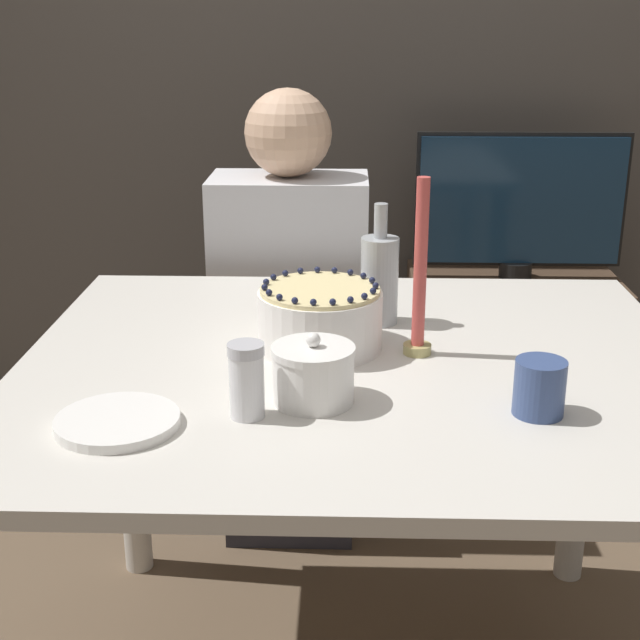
{
  "coord_description": "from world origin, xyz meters",
  "views": [
    {
      "loc": [
        -0.02,
        -1.5,
        1.38
      ],
      "look_at": [
        -0.07,
        0.06,
        0.83
      ],
      "focal_mm": 50.0,
      "sensor_mm": 36.0,
      "label": 1
    }
  ],
  "objects_px": {
    "sugar_shaker": "(247,380)",
    "tv_monitor": "(520,203)",
    "cake": "(320,318)",
    "candle": "(420,283)",
    "bottle": "(379,278)",
    "person_man_blue_shirt": "(291,345)",
    "sugar_bowl": "(313,374)"
  },
  "relations": [
    {
      "from": "sugar_shaker",
      "to": "person_man_blue_shirt",
      "type": "distance_m",
      "value": 1.01
    },
    {
      "from": "sugar_shaker",
      "to": "person_man_blue_shirt",
      "type": "relative_size",
      "value": 0.1
    },
    {
      "from": "cake",
      "to": "tv_monitor",
      "type": "bearing_deg",
      "value": 62.53
    },
    {
      "from": "sugar_bowl",
      "to": "sugar_shaker",
      "type": "relative_size",
      "value": 1.12
    },
    {
      "from": "sugar_shaker",
      "to": "candle",
      "type": "relative_size",
      "value": 0.37
    },
    {
      "from": "candle",
      "to": "person_man_blue_shirt",
      "type": "height_order",
      "value": "person_man_blue_shirt"
    },
    {
      "from": "cake",
      "to": "tv_monitor",
      "type": "relative_size",
      "value": 0.37
    },
    {
      "from": "bottle",
      "to": "candle",
      "type": "bearing_deg",
      "value": -68.93
    },
    {
      "from": "sugar_shaker",
      "to": "bottle",
      "type": "distance_m",
      "value": 0.5
    },
    {
      "from": "cake",
      "to": "bottle",
      "type": "bearing_deg",
      "value": 51.76
    },
    {
      "from": "person_man_blue_shirt",
      "to": "tv_monitor",
      "type": "bearing_deg",
      "value": -147.16
    },
    {
      "from": "sugar_shaker",
      "to": "tv_monitor",
      "type": "bearing_deg",
      "value": 64.29
    },
    {
      "from": "candle",
      "to": "tv_monitor",
      "type": "bearing_deg",
      "value": 70.89
    },
    {
      "from": "bottle",
      "to": "sugar_shaker",
      "type": "bearing_deg",
      "value": -115.96
    },
    {
      "from": "cake",
      "to": "sugar_bowl",
      "type": "bearing_deg",
      "value": -90.78
    },
    {
      "from": "cake",
      "to": "bottle",
      "type": "xyz_separation_m",
      "value": [
        0.11,
        0.15,
        0.04
      ]
    },
    {
      "from": "sugar_shaker",
      "to": "tv_monitor",
      "type": "xyz_separation_m",
      "value": [
        0.67,
        1.4,
        -0.01
      ]
    },
    {
      "from": "tv_monitor",
      "to": "bottle",
      "type": "bearing_deg",
      "value": -115.58
    },
    {
      "from": "cake",
      "to": "candle",
      "type": "bearing_deg",
      "value": -8.2
    },
    {
      "from": "sugar_bowl",
      "to": "bottle",
      "type": "xyz_separation_m",
      "value": [
        0.12,
        0.39,
        0.05
      ]
    },
    {
      "from": "cake",
      "to": "tv_monitor",
      "type": "xyz_separation_m",
      "value": [
        0.57,
        1.09,
        -0.01
      ]
    },
    {
      "from": "person_man_blue_shirt",
      "to": "tv_monitor",
      "type": "xyz_separation_m",
      "value": [
        0.67,
        0.43,
        0.3
      ]
    },
    {
      "from": "cake",
      "to": "candle",
      "type": "relative_size",
      "value": 0.71
    },
    {
      "from": "bottle",
      "to": "cake",
      "type": "bearing_deg",
      "value": -128.24
    },
    {
      "from": "bottle",
      "to": "tv_monitor",
      "type": "relative_size",
      "value": 0.39
    },
    {
      "from": "person_man_blue_shirt",
      "to": "cake",
      "type": "bearing_deg",
      "value": 98.57
    },
    {
      "from": "candle",
      "to": "bottle",
      "type": "relative_size",
      "value": 1.34
    },
    {
      "from": "candle",
      "to": "tv_monitor",
      "type": "relative_size",
      "value": 0.52
    },
    {
      "from": "sugar_bowl",
      "to": "candle",
      "type": "bearing_deg",
      "value": 49.85
    },
    {
      "from": "bottle",
      "to": "person_man_blue_shirt",
      "type": "relative_size",
      "value": 0.2
    },
    {
      "from": "sugar_shaker",
      "to": "tv_monitor",
      "type": "height_order",
      "value": "tv_monitor"
    },
    {
      "from": "sugar_bowl",
      "to": "tv_monitor",
      "type": "distance_m",
      "value": 1.45
    }
  ]
}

